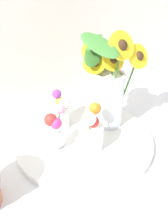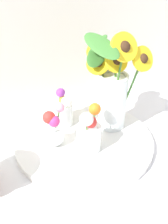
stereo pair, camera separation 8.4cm
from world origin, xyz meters
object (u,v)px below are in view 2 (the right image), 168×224
object	(u,v)px
mason_jar_sunflowers	(112,86)
vase_bulb_right	(54,129)
serving_tray	(84,140)
vase_small_center	(90,132)
vase_small_back	(62,111)

from	to	relation	value
mason_jar_sunflowers	vase_bulb_right	size ratio (longest dim) A/B	2.35
serving_tray	vase_small_center	size ratio (longest dim) A/B	3.22
vase_small_center	serving_tray	bearing A→B (deg)	81.73
serving_tray	vase_bulb_right	distance (m)	0.12
mason_jar_sunflowers	vase_bulb_right	distance (m)	0.24
mason_jar_sunflowers	vase_small_center	bearing A→B (deg)	-148.83
vase_bulb_right	vase_small_back	bearing A→B (deg)	54.14
mason_jar_sunflowers	vase_small_back	distance (m)	0.20
serving_tray	vase_small_back	bearing A→B (deg)	104.06
vase_small_center	vase_bulb_right	world-z (taller)	vase_bulb_right
vase_bulb_right	vase_small_back	world-z (taller)	vase_bulb_right
mason_jar_sunflowers	vase_small_back	bearing A→B (deg)	149.91
mason_jar_sunflowers	vase_small_back	size ratio (longest dim) A/B	2.62
serving_tray	vase_bulb_right	xyz separation A→B (m)	(-0.10, 0.01, 0.07)
mason_jar_sunflowers	serving_tray	bearing A→B (deg)	-167.96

